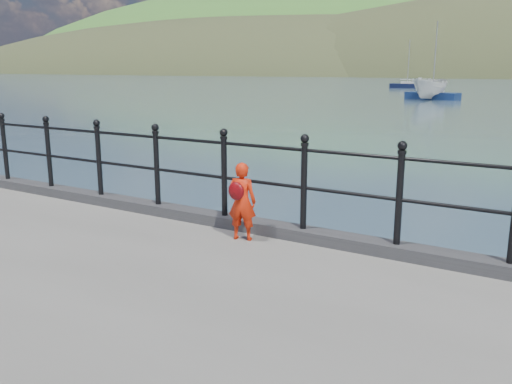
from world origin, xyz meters
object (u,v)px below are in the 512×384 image
Objects in this scene: child at (242,201)px; launch_white at (430,89)px; railing at (262,171)px; sailboat_left at (407,86)px; sailboat_port at (432,96)px.

child is 0.18× the size of launch_white.
railing is 79.19m from sailboat_left.
launch_white is 30.64m from sailboat_left.
sailboat_left reaches higher than launch_white.
sailboat_port is (-9.62, 49.68, -1.17)m from child.
child is 79.56m from sailboat_left.
sailboat_port is (10.34, -27.33, 0.00)m from sailboat_left.
child is at bearing -99.38° from railing.
sailboat_port reaches higher than launch_white.
child is 0.14× the size of sailboat_left.
child is (-0.07, -0.40, -0.32)m from railing.
child is at bearing -68.21° from launch_white.
railing is 50.24m from sailboat_port.
railing reaches higher than child.
sailboat_left is (-19.96, 77.00, -1.17)m from child.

